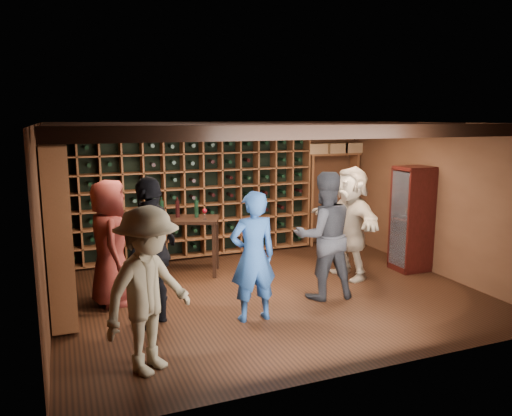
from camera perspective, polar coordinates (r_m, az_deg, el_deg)
name	(u,v)px	position (r m, az deg, el deg)	size (l,w,h in m)	color
ground	(268,293)	(7.53, 1.41, -9.72)	(6.00, 6.00, 0.00)	black
room_shell	(268,129)	(7.12, 1.34, 9.03)	(6.00, 6.00, 6.00)	brown
wine_rack_back	(193,196)	(9.23, -7.24, 1.32)	(4.65, 0.30, 2.20)	brown
wine_rack_left	(59,222)	(7.47, -21.63, -1.45)	(0.30, 2.65, 2.20)	brown
crate_shelf	(333,168)	(10.28, 8.80, 4.55)	(1.20, 0.32, 2.07)	brown
display_cabinet	(411,221)	(8.83, 17.35, -1.41)	(0.55, 0.50, 1.75)	#340C0A
man_blue_shirt	(253,257)	(6.34, -0.34, -5.57)	(0.61, 0.40, 1.69)	navy
man_grey_suit	(324,236)	(7.19, 7.77, -3.14)	(0.89, 0.69, 1.83)	black
guest_red_floral	(110,243)	(7.17, -16.36, -3.84)	(0.86, 0.56, 1.75)	maroon
guest_woman_black	(152,252)	(6.30, -11.79, -4.96)	(1.11, 0.46, 1.89)	black
guest_khaki	(148,291)	(5.19, -12.21, -9.22)	(1.11, 0.64, 1.72)	#7C7055
guest_beige	(350,222)	(8.19, 10.72, -1.63)	(1.69, 0.54, 1.82)	tan
tasting_table	(180,225)	(8.35, -8.63, -1.92)	(1.39, 1.05, 1.22)	black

